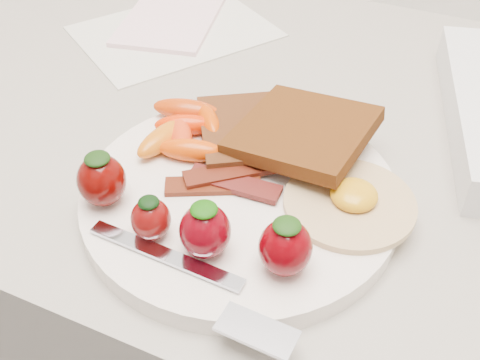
% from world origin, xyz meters
% --- Properties ---
extents(plate, '(0.27, 0.27, 0.02)m').
position_xyz_m(plate, '(-0.02, 1.56, 0.91)').
color(plate, white).
rests_on(plate, counter).
extents(toast_lower, '(0.14, 0.14, 0.01)m').
position_xyz_m(toast_lower, '(-0.04, 1.63, 0.93)').
color(toast_lower, black).
rests_on(toast_lower, plate).
extents(toast_upper, '(0.12, 0.12, 0.03)m').
position_xyz_m(toast_upper, '(0.01, 1.63, 0.94)').
color(toast_upper, '#3E1605').
rests_on(toast_upper, toast_lower).
extents(fried_egg, '(0.14, 0.14, 0.02)m').
position_xyz_m(fried_egg, '(0.07, 1.58, 0.92)').
color(fried_egg, beige).
rests_on(fried_egg, plate).
extents(bacon_strips, '(0.10, 0.08, 0.01)m').
position_xyz_m(bacon_strips, '(-0.03, 1.56, 0.92)').
color(bacon_strips, '#3D1106').
rests_on(bacon_strips, plate).
extents(baby_carrots, '(0.10, 0.10, 0.02)m').
position_xyz_m(baby_carrots, '(-0.10, 1.60, 0.93)').
color(baby_carrots, red).
rests_on(baby_carrots, plate).
extents(strawberries, '(0.20, 0.05, 0.05)m').
position_xyz_m(strawberries, '(-0.03, 1.49, 0.94)').
color(strawberries, '#4D0402').
rests_on(strawberries, plate).
extents(fork, '(0.18, 0.06, 0.00)m').
position_xyz_m(fork, '(0.00, 1.45, 0.92)').
color(fork, silver).
rests_on(fork, plate).
extents(paper_sheet, '(0.27, 0.29, 0.00)m').
position_xyz_m(paper_sheet, '(-0.23, 1.81, 0.90)').
color(paper_sheet, silver).
rests_on(paper_sheet, counter).
extents(notepad, '(0.14, 0.18, 0.01)m').
position_xyz_m(notepad, '(-0.24, 1.83, 0.91)').
color(notepad, '#FFCFD9').
rests_on(notepad, paper_sheet).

